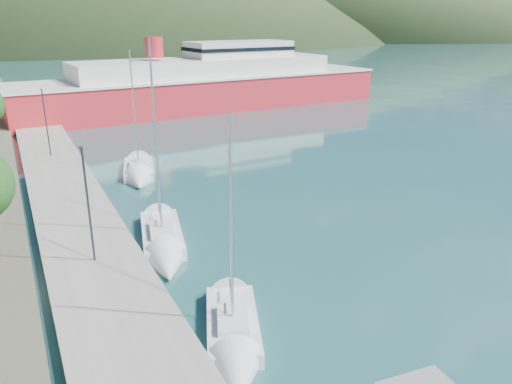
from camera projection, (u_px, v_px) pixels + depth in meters
ground at (58, 74)px, 118.94m from camera, size 1400.00×1400.00×0.00m
quay at (69, 202)px, 35.67m from camera, size 5.00×88.00×0.80m
lamp_posts at (87, 201)px, 25.27m from camera, size 0.15×47.27×6.06m
sailboat_near at (235, 351)px, 19.88m from camera, size 4.66×7.64×10.55m
sailboat_mid at (165, 250)px, 28.43m from camera, size 4.18×9.15×12.75m
sailboat_far at (139, 176)px, 41.74m from camera, size 4.26×8.12×11.39m
ferry at (207, 86)px, 73.61m from camera, size 55.83×15.97×10.94m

